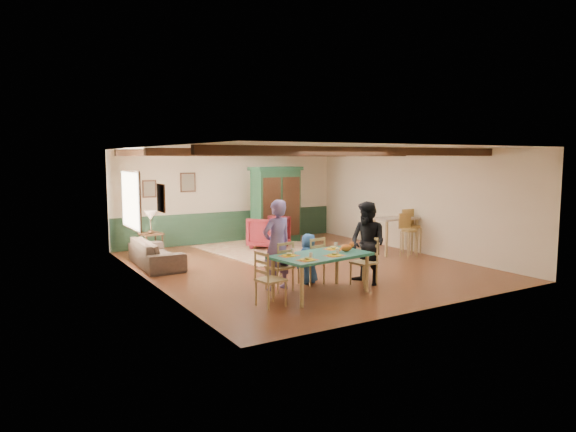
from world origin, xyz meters
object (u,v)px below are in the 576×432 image
dining_chair_end_right (364,261)px  person_child (308,258)px  dining_chair_end_left (271,279)px  person_man (277,245)px  cat (346,247)px  counter_table (395,235)px  armoire (276,205)px  armchair (268,232)px  dining_table (321,275)px  bar_stool_left (409,235)px  end_table (151,245)px  dining_chair_far_left (279,266)px  bar_stool_right (412,232)px  dining_chair_far_right (311,260)px  sofa (156,253)px  person_woman (368,243)px  table_lamp (151,222)px

dining_chair_end_right → person_child: size_ratio=0.95×
dining_chair_end_left → person_man: (0.63, 0.89, 0.38)m
cat → counter_table: 4.19m
armoire → armchair: size_ratio=2.29×
counter_table → dining_table: bearing=-149.2°
cat → bar_stool_left: 3.87m
armchair → bar_stool_left: bar_stool_left is taller
dining_table → bar_stool_left: bearing=24.9°
dining_chair_end_right → cat: dining_chair_end_right is taller
end_table → dining_chair_far_left: bearing=-75.7°
dining_table → armoire: armoire is taller
bar_stool_right → bar_stool_left: bearing=-141.5°
dining_chair_far_right → end_table: bearing=-74.2°
armoire → sofa: size_ratio=1.06×
person_woman → sofa: person_woman is taller
table_lamp → person_child: bearing=-65.8°
dining_chair_far_left → dining_table: bearing=119.1°
dining_chair_far_left → dining_chair_end_right: 1.70m
person_man → sofa: (-1.35, 3.25, -0.55)m
dining_chair_end_right → counter_table: counter_table is taller
dining_chair_end_left → counter_table: bearing=-71.7°
armchair → table_lamp: table_lamp is taller
person_child → person_woman: bearing=136.7°
table_lamp → bar_stool_right: size_ratio=0.49×
person_child → bar_stool_right: bearing=-170.6°
dining_chair_far_right → dining_chair_end_right: (0.84, -0.60, 0.00)m
person_man → armoire: size_ratio=0.77×
sofa → counter_table: 6.05m
table_lamp → bar_stool_left: (5.58, -3.29, -0.35)m
armchair → sofa: bearing=-24.4°
armchair → end_table: size_ratio=1.58×
armoire → counter_table: size_ratio=1.96×
dining_chair_far_right → cat: dining_chair_far_right is taller
armchair → sofa: armchair is taller
cat → bar_stool_left: size_ratio=0.33×
dining_chair_end_right → end_table: 5.68m
dining_chair_end_left → person_child: 1.73m
dining_chair_far_right → end_table: 4.77m
armchair → bar_stool_right: 3.87m
person_man → counter_table: 4.79m
cat → armoire: 5.80m
armchair → end_table: bearing=-43.8°
person_child → cat: 0.97m
person_child → table_lamp: table_lamp is taller
bar_stool_right → person_woman: bearing=-145.8°
armchair → dining_chair_end_left: bearing=24.2°
person_woman → end_table: (-2.87, 4.94, -0.51)m
dining_table → cat: cat is taller
armoire → bar_stool_right: size_ratio=1.93×
dining_chair_end_right → table_lamp: (-2.77, 4.96, 0.42)m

